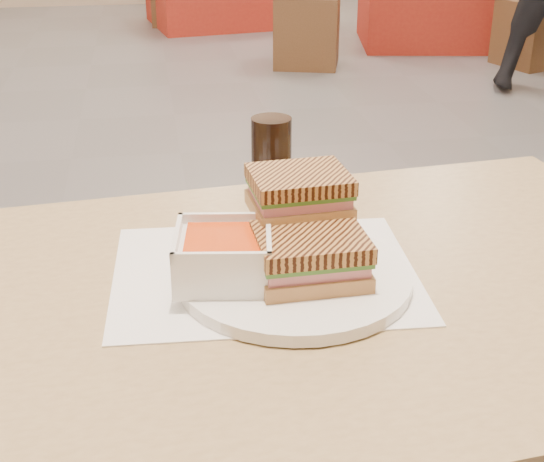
{
  "coord_description": "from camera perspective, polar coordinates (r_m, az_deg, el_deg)",
  "views": [
    {
      "loc": [
        -0.13,
        -2.85,
        1.23
      ],
      "look_at": [
        0.01,
        -2.0,
        0.82
      ],
      "focal_mm": 51.29,
      "sensor_mm": 36.0,
      "label": 1
    }
  ],
  "objects": [
    {
      "name": "bg_chair_1l",
      "position": [
        5.31,
        2.61,
        14.47
      ],
      "size": [
        0.51,
        0.51,
        0.46
      ],
      "color": "brown",
      "rests_on": "ground"
    },
    {
      "name": "panini_upper",
      "position": [
        1.0,
        2.01,
        2.84
      ],
      "size": [
        0.13,
        0.11,
        0.06
      ],
      "color": "tan",
      "rests_on": "panini_lower"
    },
    {
      "name": "soup_bowl",
      "position": [
        0.95,
        -3.59,
        -1.95
      ],
      "size": [
        0.13,
        0.13,
        0.06
      ],
      "color": "white",
      "rests_on": "plate"
    },
    {
      "name": "tray_liner",
      "position": [
        1.0,
        -0.54,
        -3.09
      ],
      "size": [
        0.4,
        0.32,
        0.0
      ],
      "color": "white",
      "rests_on": "main_table"
    },
    {
      "name": "cola_glass",
      "position": [
        1.2,
        -0.05,
        5.26
      ],
      "size": [
        0.06,
        0.06,
        0.13
      ],
      "color": "black",
      "rests_on": "main_table"
    },
    {
      "name": "main_table",
      "position": [
        1.02,
        -1.07,
        -10.04
      ],
      "size": [
        1.26,
        0.81,
        0.75
      ],
      "color": "tan",
      "rests_on": "ground"
    },
    {
      "name": "panini_lower",
      "position": [
        0.94,
        2.84,
        -1.86
      ],
      "size": [
        0.14,
        0.11,
        0.06
      ],
      "color": "tan",
      "rests_on": "plate"
    },
    {
      "name": "bg_chair_1r",
      "position": [
        5.6,
        18.6,
        13.62
      ],
      "size": [
        0.49,
        0.49,
        0.43
      ],
      "color": "brown",
      "rests_on": "ground"
    },
    {
      "name": "plate",
      "position": [
        0.97,
        1.68,
        -3.42
      ],
      "size": [
        0.29,
        0.29,
        0.02
      ],
      "color": "white",
      "rests_on": "tray_liner"
    }
  ]
}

